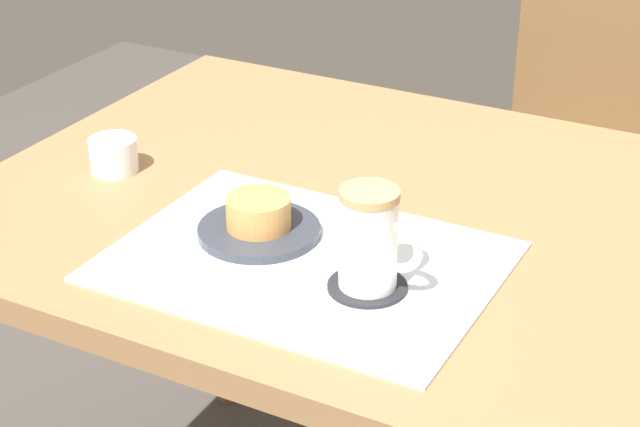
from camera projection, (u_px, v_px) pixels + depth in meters
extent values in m
cylinder|color=#997047|center=(223.00, 253.00, 2.13)|extent=(0.05, 0.05, 0.70)
cube|color=#997047|center=(389.00, 221.00, 1.45)|extent=(1.15, 0.84, 0.04)
cylinder|color=brown|center=(468.00, 351.00, 2.06)|extent=(0.04, 0.04, 0.43)
cylinder|color=brown|center=(505.00, 265.00, 2.36)|extent=(0.04, 0.04, 0.43)
cube|color=brown|center=(588.00, 219.00, 2.05)|extent=(0.47, 0.47, 0.04)
cube|color=brown|center=(617.00, 59.00, 2.09)|extent=(0.39, 0.08, 0.48)
cube|color=white|center=(305.00, 261.00, 1.32)|extent=(0.47, 0.35, 0.00)
cylinder|color=#333842|center=(259.00, 231.00, 1.37)|extent=(0.16, 0.16, 0.01)
cylinder|color=tan|center=(259.00, 212.00, 1.36)|extent=(0.08, 0.08, 0.04)
cylinder|color=#232328|center=(367.00, 286.00, 1.26)|extent=(0.09, 0.09, 0.00)
cylinder|color=white|center=(368.00, 242.00, 1.23)|extent=(0.07, 0.07, 0.11)
cylinder|color=tan|center=(370.00, 194.00, 1.20)|extent=(0.07, 0.07, 0.01)
torus|color=white|center=(397.00, 248.00, 1.21)|extent=(0.06, 0.01, 0.06)
cylinder|color=white|center=(114.00, 155.00, 1.55)|extent=(0.07, 0.07, 0.05)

